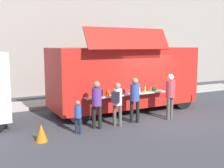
{
  "coord_description": "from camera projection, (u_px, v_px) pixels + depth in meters",
  "views": [
    {
      "loc": [
        -6.39,
        -8.51,
        2.93
      ],
      "look_at": [
        -1.33,
        1.48,
        1.3
      ],
      "focal_mm": 43.35,
      "sensor_mm": 36.0,
      "label": 1
    }
  ],
  "objects": [
    {
      "name": "customer_rear_waiting",
      "position": [
        97.0,
        101.0,
        9.39
      ],
      "size": [
        0.34,
        0.34,
        1.69
      ],
      "rotation": [
        0.0,
        0.0,
        0.81
      ],
      "color": "black",
      "rests_on": "ground"
    },
    {
      "name": "building_behind",
      "position": [
        26.0,
        19.0,
        15.97
      ],
      "size": [
        32.0,
        2.4,
        8.87
      ],
      "primitive_type": "cube",
      "color": "gray",
      "rests_on": "ground"
    },
    {
      "name": "trash_bin",
      "position": [
        167.0,
        87.0,
        16.07
      ],
      "size": [
        0.6,
        0.6,
        0.92
      ],
      "primitive_type": "cylinder",
      "color": "#2C6234",
      "rests_on": "ground"
    },
    {
      "name": "traffic_cone_orange",
      "position": [
        41.0,
        133.0,
        8.21
      ],
      "size": [
        0.36,
        0.36,
        0.55
      ],
      "primitive_type": "cone",
      "color": "orange",
      "rests_on": "ground"
    },
    {
      "name": "child_near_queue",
      "position": [
        78.0,
        114.0,
        8.87
      ],
      "size": [
        0.23,
        0.23,
        1.13
      ],
      "rotation": [
        0.0,
        0.0,
        0.64
      ],
      "color": "#1C2137",
      "rests_on": "ground"
    },
    {
      "name": "ground_plane",
      "position": [
        158.0,
        119.0,
        10.8
      ],
      "size": [
        60.0,
        60.0,
        0.0
      ],
      "primitive_type": "plane",
      "color": "#38383D"
    },
    {
      "name": "customer_extra_browsing",
      "position": [
        170.0,
        92.0,
        10.6
      ],
      "size": [
        0.37,
        0.37,
        1.8
      ],
      "rotation": [
        0.0,
        0.0,
        1.93
      ],
      "color": "#4C4945",
      "rests_on": "ground"
    },
    {
      "name": "food_truck_main",
      "position": [
        124.0,
        76.0,
        11.98
      ],
      "size": [
        6.52,
        3.01,
        3.58
      ],
      "rotation": [
        0.0,
        0.0,
        0.03
      ],
      "color": "red",
      "rests_on": "ground"
    },
    {
      "name": "customer_front_ordering",
      "position": [
        135.0,
        96.0,
        10.14
      ],
      "size": [
        0.35,
        0.35,
        1.71
      ],
      "rotation": [
        0.0,
        0.0,
        1.08
      ],
      "color": "black",
      "rests_on": "ground"
    },
    {
      "name": "customer_mid_with_backpack",
      "position": [
        117.0,
        100.0,
        9.67
      ],
      "size": [
        0.49,
        0.5,
        1.59
      ],
      "rotation": [
        0.0,
        0.0,
        0.8
      ],
      "color": "#494845",
      "rests_on": "ground"
    },
    {
      "name": "curb_strip",
      "position": [
        23.0,
        106.0,
        12.71
      ],
      "size": [
        28.0,
        1.6,
        0.15
      ],
      "primitive_type": "cube",
      "color": "#9E998E",
      "rests_on": "ground"
    }
  ]
}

